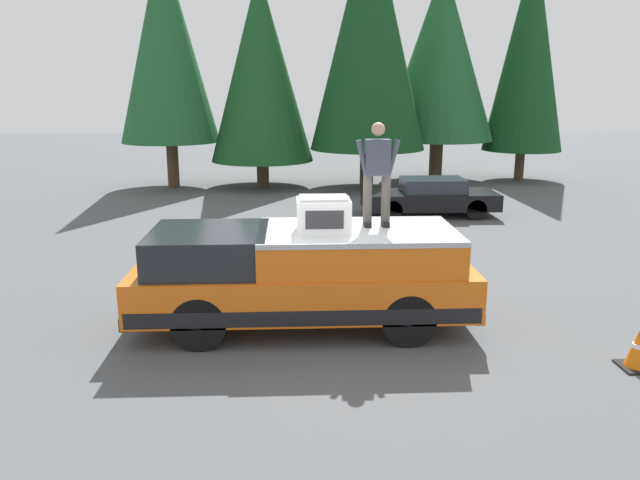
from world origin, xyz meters
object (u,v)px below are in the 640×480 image
at_px(pickup_truck, 304,276).
at_px(traffic_cone, 639,349).
at_px(person_on_truck_bed, 377,172).
at_px(compressor_unit, 324,215).
at_px(parked_car_black, 430,197).

xyz_separation_m(pickup_truck, traffic_cone, (-1.82, -4.69, -0.58)).
height_order(pickup_truck, person_on_truck_bed, person_on_truck_bed).
bearing_deg(pickup_truck, compressor_unit, -115.29).
relative_size(parked_car_black, traffic_cone, 6.61).
distance_m(compressor_unit, person_on_truck_bed, 1.15).
distance_m(pickup_truck, person_on_truck_bed, 2.08).
xyz_separation_m(pickup_truck, person_on_truck_bed, (0.23, -1.21, 1.68)).
bearing_deg(compressor_unit, pickup_truck, 64.71).
distance_m(pickup_truck, parked_car_black, 9.83).
bearing_deg(person_on_truck_bed, traffic_cone, -120.46).
bearing_deg(pickup_truck, traffic_cone, -111.22).
bearing_deg(traffic_cone, compressor_unit, 69.09).
relative_size(compressor_unit, traffic_cone, 1.35).
relative_size(pickup_truck, parked_car_black, 1.35).
height_order(person_on_truck_bed, traffic_cone, person_on_truck_bed).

